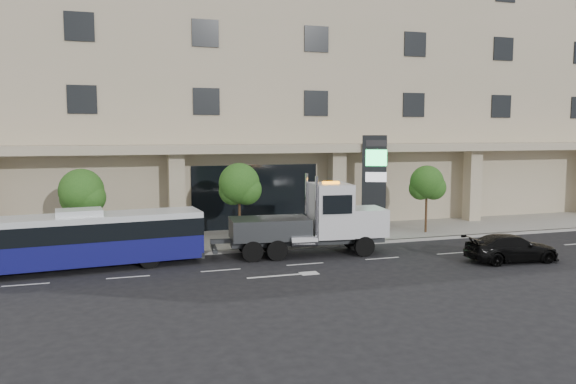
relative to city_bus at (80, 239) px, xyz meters
name	(u,v)px	position (x,y,z in m)	size (l,w,h in m)	color
ground	(295,257)	(9.98, -0.56, -1.39)	(120.00, 120.00, 0.00)	black
sidewalk	(268,238)	(9.98, 4.44, -1.32)	(120.00, 6.00, 0.15)	gray
curb	(283,248)	(9.98, 1.44, -1.32)	(120.00, 0.30, 0.15)	gray
convention_center	(230,80)	(9.98, 14.86, 8.58)	(60.00, 17.60, 20.00)	tan
tree_left	(82,194)	(0.01, 3.03, 1.72)	(2.27, 2.20, 4.22)	#422B19
tree_mid	(240,186)	(8.01, 3.03, 1.87)	(2.28, 2.20, 4.38)	#422B19
tree_right	(427,185)	(19.51, 3.03, 1.64)	(2.10, 2.00, 4.04)	#422B19
city_bus	(80,239)	(0.00, 0.00, 0.00)	(10.98, 3.26, 2.74)	black
tow_truck	(316,222)	(11.18, -0.21, 0.28)	(8.95, 2.88, 4.05)	#2D3033
black_sedan	(511,248)	(19.59, -4.49, -0.74)	(1.83, 4.51, 1.31)	black
signage_pylon	(374,182)	(16.75, 4.60, 1.73)	(1.53, 1.07, 5.84)	black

